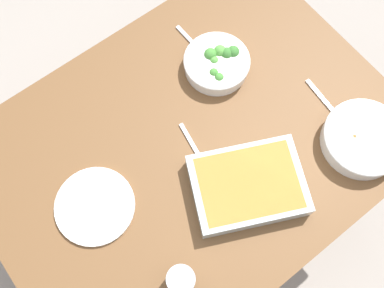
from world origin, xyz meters
TOP-DOWN VIEW (x-y plane):
  - ground_plane at (0.00, 0.00)m, footprint 6.00×6.00m
  - dining_table at (0.00, 0.00)m, footprint 1.20×0.90m
  - stew_bowl at (-0.39, 0.29)m, footprint 0.23×0.23m
  - broccoli_bowl at (-0.21, -0.15)m, footprint 0.20×0.20m
  - baking_dish at (-0.04, 0.20)m, footprint 0.37×0.33m
  - drink_cup at (0.25, 0.28)m, footprint 0.07×0.07m
  - side_plate at (0.32, -0.02)m, footprint 0.22×0.22m
  - spoon_by_stew at (-0.40, 0.16)m, footprint 0.03×0.18m
  - spoon_by_broccoli at (-0.21, -0.23)m, footprint 0.03×0.18m
  - fork_on_table at (0.01, 0.03)m, footprint 0.05×0.18m

SIDE VIEW (x-z plane):
  - ground_plane at x=0.00m, z-range 0.00..0.00m
  - dining_table at x=0.00m, z-range 0.28..1.02m
  - fork_on_table at x=0.01m, z-range 0.74..0.75m
  - spoon_by_stew at x=-0.40m, z-range 0.74..0.75m
  - spoon_by_broccoli at x=-0.21m, z-range 0.74..0.75m
  - side_plate at x=0.32m, z-range 0.74..0.75m
  - broccoli_bowl at x=-0.21m, z-range 0.74..0.80m
  - stew_bowl at x=-0.39m, z-range 0.74..0.80m
  - baking_dish at x=-0.04m, z-range 0.74..0.80m
  - drink_cup at x=0.25m, z-range 0.74..0.82m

